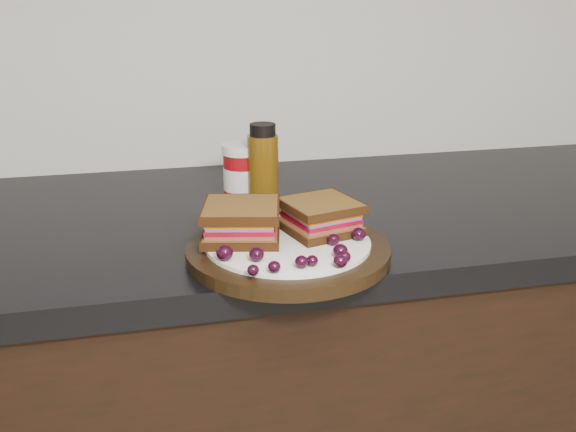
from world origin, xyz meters
name	(u,v)px	position (x,y,z in m)	size (l,w,h in m)	color
countertop	(270,219)	(0.00, 1.70, 0.88)	(3.98, 0.60, 0.04)	black
plate	(288,251)	(-0.02, 1.49, 0.91)	(0.28, 0.28, 0.02)	black
sandwich_left	(241,221)	(-0.08, 1.51, 0.95)	(0.10, 0.10, 0.05)	brown
sandwich_right	(321,216)	(0.04, 1.51, 0.95)	(0.10, 0.10, 0.04)	brown
grape_0	(225,253)	(-0.11, 1.44, 0.93)	(0.02, 0.02, 0.02)	black
grape_1	(257,254)	(-0.07, 1.43, 0.93)	(0.02, 0.02, 0.02)	black
grape_2	(253,270)	(-0.08, 1.39, 0.93)	(0.01, 0.01, 0.01)	black
grape_3	(274,267)	(-0.06, 1.39, 0.93)	(0.02, 0.02, 0.01)	black
grape_4	(302,262)	(-0.02, 1.40, 0.93)	(0.02, 0.02, 0.02)	black
grape_5	(312,261)	(-0.01, 1.40, 0.93)	(0.02, 0.02, 0.01)	black
grape_6	(340,261)	(0.02, 1.39, 0.93)	(0.02, 0.02, 0.02)	black
grape_7	(344,257)	(0.03, 1.40, 0.93)	(0.02, 0.02, 0.02)	black
grape_8	(340,251)	(0.03, 1.41, 0.93)	(0.02, 0.02, 0.02)	black
grape_9	(333,240)	(0.04, 1.46, 0.93)	(0.02, 0.02, 0.02)	black
grape_10	(359,234)	(0.08, 1.47, 0.93)	(0.02, 0.02, 0.02)	black
grape_11	(343,231)	(0.06, 1.49, 0.93)	(0.02, 0.02, 0.02)	black
grape_12	(337,226)	(0.06, 1.51, 0.93)	(0.02, 0.02, 0.02)	black
grape_13	(317,218)	(0.04, 1.55, 0.93)	(0.02, 0.02, 0.02)	black
grape_14	(237,227)	(-0.08, 1.54, 0.93)	(0.02, 0.02, 0.02)	black
grape_15	(248,234)	(-0.07, 1.50, 0.93)	(0.02, 0.02, 0.02)	black
grape_16	(226,235)	(-0.10, 1.50, 0.93)	(0.02, 0.02, 0.02)	black
grape_17	(234,239)	(-0.09, 1.48, 0.93)	(0.02, 0.02, 0.02)	black
grape_18	(235,228)	(-0.08, 1.53, 0.93)	(0.02, 0.02, 0.02)	black
grape_19	(238,230)	(-0.08, 1.52, 0.93)	(0.02, 0.02, 0.02)	black
grape_20	(244,241)	(-0.08, 1.48, 0.93)	(0.02, 0.02, 0.02)	black
condiment_jar	(243,174)	(-0.04, 1.74, 0.95)	(0.07, 0.07, 0.10)	maroon
oil_bottle	(263,166)	(-0.01, 1.71, 0.97)	(0.05, 0.05, 0.14)	#553608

